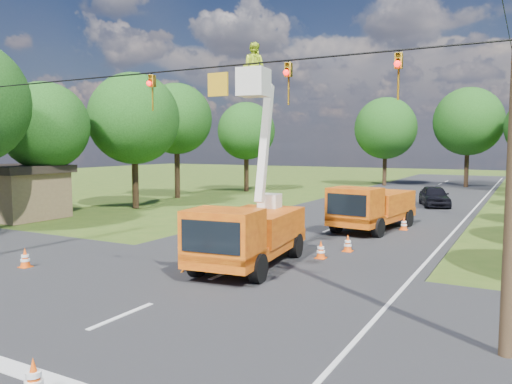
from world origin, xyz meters
The scene contains 23 objects.
ground centered at (0.00, 20.00, 0.00)m, with size 140.00×140.00×0.00m, color #365218.
road_main centered at (0.00, 20.00, 0.00)m, with size 12.00×100.00×0.06m, color black.
road_cross centered at (0.00, 2.00, 0.00)m, with size 56.00×10.00×0.07m, color black.
stop_bar centered at (0.00, -3.20, 0.00)m, with size 9.00×0.45×0.02m, color silver.
edge_line centered at (5.60, 20.00, 0.00)m, with size 0.12×90.00×0.02m, color silver.
bucket_truck centered at (0.22, 6.02, 1.66)m, with size 3.02×6.36×7.85m.
second_truck centered at (1.85, 15.69, 1.20)m, with size 3.12×6.43×2.31m.
ground_worker centered at (-1.20, 4.30, 0.87)m, with size 0.63×0.42×1.74m, color #E65013.
distant_car centered at (2.91, 27.99, 0.75)m, with size 1.76×4.39×1.49m, color black.
traffic_cone_1 centered at (1.58, -3.71, 0.36)m, with size 0.38×0.38×0.71m.
traffic_cone_2 centered at (1.97, 8.47, 0.36)m, with size 0.38×0.38×0.71m.
traffic_cone_3 centered at (2.46, 10.18, 0.36)m, with size 0.38×0.38×0.71m.
traffic_cone_4 centered at (-6.60, 2.17, 0.36)m, with size 0.38×0.38×0.71m.
traffic_cone_7 centered at (3.29, 16.56, 0.36)m, with size 0.38×0.38×0.71m.
traffic_cone_8 centered at (-2.90, 7.83, 0.36)m, with size 0.38×0.38×0.71m.
signal_span centered at (2.23, 1.99, 5.88)m, with size 18.00×0.29×1.07m.
shed centered at (-18.00, 10.00, 1.62)m, with size 5.50×4.50×3.15m.
tree_left_c centered at (-16.50, 11.00, 5.44)m, with size 5.20×5.20×8.06m.
tree_left_d centered at (-15.00, 17.00, 6.12)m, with size 6.20×6.20×9.24m.
tree_left_e centered at (-16.80, 24.00, 6.49)m, with size 5.80×5.80×9.41m.
tree_left_f centered at (-14.80, 32.00, 5.69)m, with size 5.40×5.40×8.40m.
tree_far_a centered at (-5.00, 45.00, 6.19)m, with size 6.60×6.60×9.50m.
tree_far_b centered at (3.00, 47.00, 6.81)m, with size 7.00×7.00×10.32m.
Camera 1 is at (8.75, -8.98, 4.26)m, focal length 35.00 mm.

